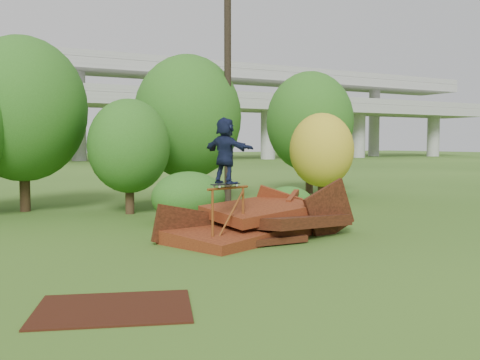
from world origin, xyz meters
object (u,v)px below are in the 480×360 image
scrap_pile (259,223)px  skater (225,150)px  flat_plate (114,308)px  utility_pole (228,85)px

scrap_pile → skater: size_ratio=3.61×
scrap_pile → skater: 2.45m
flat_plate → utility_pole: bearing=55.1°
flat_plate → scrap_pile: bearing=39.7°
scrap_pile → flat_plate: bearing=-140.3°
scrap_pile → utility_pole: 8.66m
scrap_pile → flat_plate: scrap_pile is taller
scrap_pile → flat_plate: 6.61m
scrap_pile → flat_plate: size_ratio=2.47×
scrap_pile → utility_pole: (2.69, 6.93, 4.45)m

